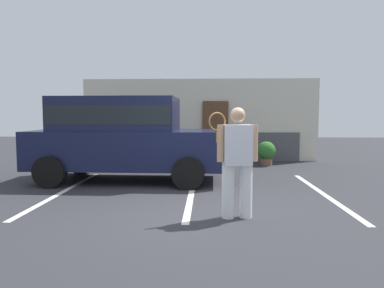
# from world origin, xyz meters

# --- Properties ---
(ground_plane) EXTENTS (40.00, 40.00, 0.00)m
(ground_plane) POSITION_xyz_m (0.00, 0.00, 0.00)
(ground_plane) COLOR #2D2D33
(parking_stripe_0) EXTENTS (0.12, 4.40, 0.01)m
(parking_stripe_0) POSITION_xyz_m (-2.79, 1.50, 0.00)
(parking_stripe_0) COLOR silver
(parking_stripe_0) RESTS_ON ground_plane
(parking_stripe_1) EXTENTS (0.12, 4.40, 0.01)m
(parking_stripe_1) POSITION_xyz_m (-0.07, 1.50, 0.00)
(parking_stripe_1) COLOR silver
(parking_stripe_1) RESTS_ON ground_plane
(parking_stripe_2) EXTENTS (0.12, 4.40, 0.01)m
(parking_stripe_2) POSITION_xyz_m (2.66, 1.50, 0.00)
(parking_stripe_2) COLOR silver
(parking_stripe_2) RESTS_ON ground_plane
(house_frontage) EXTENTS (8.28, 0.40, 2.88)m
(house_frontage) POSITION_xyz_m (0.01, 6.87, 1.35)
(house_frontage) COLOR beige
(house_frontage) RESTS_ON ground_plane
(parked_suv) EXTENTS (4.63, 2.22, 2.05)m
(parked_suv) POSITION_xyz_m (-1.80, 2.80, 1.15)
(parked_suv) COLOR #141938
(parked_suv) RESTS_ON ground_plane
(tennis_player_man) EXTENTS (0.78, 0.32, 1.75)m
(tennis_player_man) POSITION_xyz_m (0.72, -0.28, 0.91)
(tennis_player_man) COLOR white
(tennis_player_man) RESTS_ON ground_plane
(potted_plant_by_porch) EXTENTS (0.59, 0.59, 0.78)m
(potted_plant_by_porch) POSITION_xyz_m (2.16, 5.60, 0.43)
(potted_plant_by_porch) COLOR brown
(potted_plant_by_porch) RESTS_ON ground_plane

